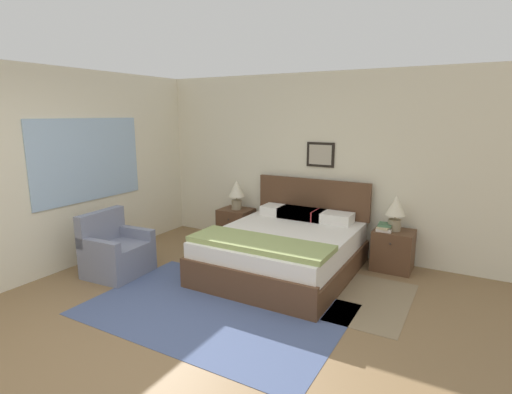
{
  "coord_description": "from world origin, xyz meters",
  "views": [
    {
      "loc": [
        2.38,
        -2.22,
        2.02
      ],
      "look_at": [
        0.12,
        1.8,
        1.06
      ],
      "focal_mm": 28.0,
      "sensor_mm": 36.0,
      "label": 1
    }
  ],
  "objects_px": {
    "table_lamp_near_window": "(236,192)",
    "table_lamp_by_door": "(396,209)",
    "nightstand_near_window": "(236,225)",
    "nightstand_by_door": "(393,250)",
    "bed": "(284,249)",
    "armchair": "(116,253)"
  },
  "relations": [
    {
      "from": "table_lamp_near_window",
      "to": "table_lamp_by_door",
      "type": "bearing_deg",
      "value": 0.0
    },
    {
      "from": "nightstand_near_window",
      "to": "table_lamp_near_window",
      "type": "bearing_deg",
      "value": 5.62
    },
    {
      "from": "table_lamp_near_window",
      "to": "nightstand_by_door",
      "type": "bearing_deg",
      "value": -0.03
    },
    {
      "from": "bed",
      "to": "nightstand_by_door",
      "type": "bearing_deg",
      "value": 32.14
    },
    {
      "from": "bed",
      "to": "armchair",
      "type": "bearing_deg",
      "value": -148.72
    },
    {
      "from": "armchair",
      "to": "table_lamp_by_door",
      "type": "xyz_separation_m",
      "value": [
        3.06,
        1.89,
        0.54
      ]
    },
    {
      "from": "armchair",
      "to": "nightstand_near_window",
      "type": "relative_size",
      "value": 1.51
    },
    {
      "from": "bed",
      "to": "table_lamp_by_door",
      "type": "relative_size",
      "value": 4.35
    },
    {
      "from": "table_lamp_near_window",
      "to": "bed",
      "type": "bearing_deg",
      "value": -32.52
    },
    {
      "from": "armchair",
      "to": "table_lamp_by_door",
      "type": "height_order",
      "value": "table_lamp_by_door"
    },
    {
      "from": "nightstand_by_door",
      "to": "bed",
      "type": "bearing_deg",
      "value": -147.86
    },
    {
      "from": "bed",
      "to": "armchair",
      "type": "distance_m",
      "value": 2.16
    },
    {
      "from": "nightstand_near_window",
      "to": "armchair",
      "type": "bearing_deg",
      "value": -108.46
    },
    {
      "from": "armchair",
      "to": "nightstand_by_door",
      "type": "relative_size",
      "value": 1.51
    },
    {
      "from": "table_lamp_by_door",
      "to": "armchair",
      "type": "bearing_deg",
      "value": -148.32
    },
    {
      "from": "bed",
      "to": "table_lamp_near_window",
      "type": "height_order",
      "value": "bed"
    },
    {
      "from": "armchair",
      "to": "nightstand_near_window",
      "type": "height_order",
      "value": "armchair"
    },
    {
      "from": "armchair",
      "to": "nightstand_by_door",
      "type": "height_order",
      "value": "armchair"
    },
    {
      "from": "armchair",
      "to": "table_lamp_near_window",
      "type": "bearing_deg",
      "value": 157.56
    },
    {
      "from": "armchair",
      "to": "table_lamp_near_window",
      "type": "distance_m",
      "value": 2.07
    },
    {
      "from": "nightstand_near_window",
      "to": "table_lamp_near_window",
      "type": "xyz_separation_m",
      "value": [
        0.01,
        0.0,
        0.55
      ]
    },
    {
      "from": "nightstand_by_door",
      "to": "armchair",
      "type": "bearing_deg",
      "value": -148.38
    }
  ]
}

